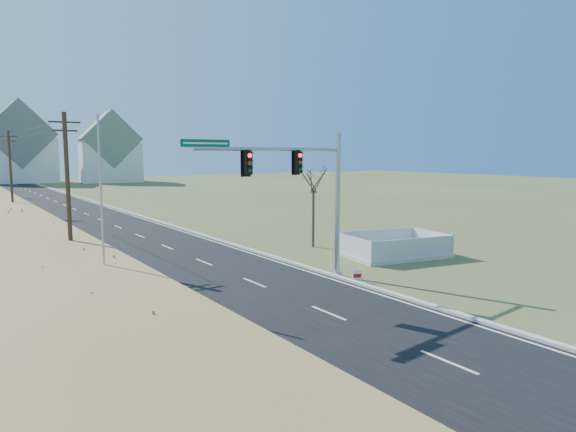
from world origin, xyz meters
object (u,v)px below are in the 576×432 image
object	(u,v)px
traffic_signal_mast	(312,192)
flagpole	(102,222)
bare_tree	(313,177)
open_sign	(357,276)
fence_enclosure	(394,251)

from	to	relation	value
traffic_signal_mast	flagpole	xyz separation A→B (m)	(-9.24, 4.09, -1.31)
traffic_signal_mast	flagpole	distance (m)	10.19
traffic_signal_mast	bare_tree	world-z (taller)	traffic_signal_mast
traffic_signal_mast	open_sign	bearing A→B (deg)	-43.72
flagpole	bare_tree	size ratio (longest dim) A/B	1.37
traffic_signal_mast	fence_enclosure	size ratio (longest dim) A/B	1.36
fence_enclosure	flagpole	size ratio (longest dim) A/B	0.84
flagpole	bare_tree	world-z (taller)	flagpole
traffic_signal_mast	bare_tree	distance (m)	9.98
traffic_signal_mast	open_sign	xyz separation A→B (m)	(1.88, -1.39, -4.29)
fence_enclosure	bare_tree	bearing A→B (deg)	123.76
traffic_signal_mast	fence_enclosure	world-z (taller)	traffic_signal_mast
fence_enclosure	bare_tree	xyz separation A→B (m)	(-2.39, 5.46, 4.62)
fence_enclosure	open_sign	bearing A→B (deg)	-139.48
fence_enclosure	flagpole	xyz separation A→B (m)	(-17.69, 1.63, 3.05)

